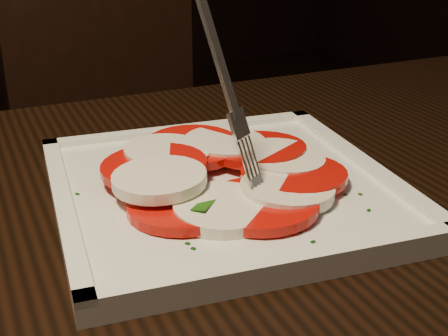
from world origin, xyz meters
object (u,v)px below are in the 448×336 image
at_px(table, 331,298).
at_px(plate, 224,191).
at_px(chair, 120,132).
at_px(fork, 212,65).

bearing_deg(table, plate, 140.89).
relative_size(table, chair, 1.38).
xyz_separation_m(plate, fork, (-0.02, -0.01, 0.12)).
distance_m(plate, fork, 0.12).
bearing_deg(table, chair, 82.27).
distance_m(table, plate, 0.15).
relative_size(chair, plate, 3.12).
height_order(table, fork, fork).
relative_size(chair, fork, 5.18).
xyz_separation_m(table, fork, (-0.10, 0.06, 0.23)).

